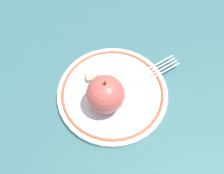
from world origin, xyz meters
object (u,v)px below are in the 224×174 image
Objects in this scene: apple_red_whole at (105,94)px; fork at (139,80)px; apple_slice_front at (94,70)px; plate at (112,93)px.

fork is at bearing 70.77° from apple_red_whole.
fork is at bearing 104.15° from apple_slice_front.
apple_red_whole is at bearing -174.54° from fork.
apple_slice_front is at bearing 160.69° from plate.
apple_slice_front is 0.33× the size of fork.
apple_red_whole is 0.09m from fork.
plate is 2.75× the size of apple_red_whole.
fork reaches higher than plate.
apple_red_whole is 0.08m from apple_slice_front.
apple_slice_front is at bearing 134.81° from fork.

